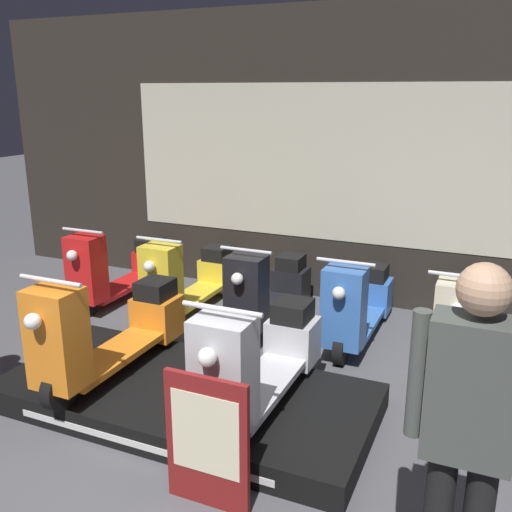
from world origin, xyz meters
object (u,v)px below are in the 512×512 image
object	(u,v)px
scooter_backrow_1	(189,279)
person_right_browsing	(468,423)
scooter_backrow_0	(119,269)
price_sign_board	(207,442)
scooter_display_left	(109,331)
scooter_backrow_3	(358,304)
scooter_display_right	(260,361)
scooter_backrow_2	(268,291)
scooter_backrow_4	(460,319)

from	to	relation	value
scooter_backrow_1	person_right_browsing	size ratio (longest dim) A/B	0.97
scooter_backrow_0	price_sign_board	world-z (taller)	scooter_backrow_0
person_right_browsing	price_sign_board	bearing A→B (deg)	174.02
scooter_display_left	scooter_backrow_3	size ratio (longest dim) A/B	1.00
scooter_backrow_1	scooter_display_left	bearing A→B (deg)	-79.10
scooter_display_right	person_right_browsing	world-z (taller)	person_right_browsing
scooter_backrow_2	person_right_browsing	distance (m)	3.47
scooter_backrow_4	person_right_browsing	distance (m)	2.81
scooter_backrow_0	person_right_browsing	distance (m)	4.80
scooter_display_right	scooter_display_left	bearing A→B (deg)	180.00
scooter_backrow_1	scooter_backrow_2	world-z (taller)	same
scooter_backrow_0	scooter_backrow_2	size ratio (longest dim) A/B	1.00
person_right_browsing	scooter_backrow_2	bearing A→B (deg)	126.74
scooter_display_right	scooter_backrow_4	world-z (taller)	scooter_display_right
scooter_display_right	scooter_backrow_2	distance (m)	1.94
person_right_browsing	scooter_backrow_0	bearing A→B (deg)	144.86
scooter_backrow_2	scooter_backrow_4	distance (m)	1.85
scooter_display_left	scooter_backrow_1	bearing A→B (deg)	100.90
scooter_display_left	price_sign_board	xyz separation A→B (m)	(1.27, -0.79, -0.14)
scooter_display_right	scooter_backrow_2	size ratio (longest dim) A/B	1.00
scooter_backrow_2	scooter_backrow_1	bearing A→B (deg)	180.00
scooter_backrow_1	person_right_browsing	distance (m)	4.08
scooter_backrow_4	scooter_backrow_3	bearing A→B (deg)	180.00
scooter_display_left	scooter_backrow_0	distance (m)	2.22
scooter_backrow_3	price_sign_board	bearing A→B (deg)	-94.96
scooter_display_right	price_sign_board	size ratio (longest dim) A/B	1.97
scooter_backrow_1	person_right_browsing	bearing A→B (deg)	-42.70
scooter_backrow_1	person_right_browsing	xyz separation A→B (m)	(2.97, -2.74, 0.60)
scooter_backrow_3	scooter_backrow_4	distance (m)	0.92
scooter_backrow_2	person_right_browsing	bearing A→B (deg)	-53.26
scooter_backrow_2	scooter_backrow_0	bearing A→B (deg)	180.00
person_right_browsing	price_sign_board	world-z (taller)	person_right_browsing
scooter_backrow_0	scooter_backrow_3	world-z (taller)	same
scooter_display_right	scooter_backrow_1	bearing A→B (deg)	131.59
scooter_backrow_0	scooter_backrow_1	distance (m)	0.92
scooter_backrow_3	person_right_browsing	world-z (taller)	person_right_browsing
scooter_backrow_1	scooter_backrow_3	xyz separation A→B (m)	(1.85, 0.00, 0.00)
scooter_backrow_0	scooter_backrow_4	xyz separation A→B (m)	(3.69, 0.00, 0.00)
scooter_backrow_1	scooter_backrow_3	size ratio (longest dim) A/B	1.00
scooter_backrow_2	scooter_display_left	bearing A→B (deg)	-107.66
scooter_display_right	price_sign_board	xyz separation A→B (m)	(0.02, -0.79, -0.14)
scooter_backrow_1	scooter_backrow_4	size ratio (longest dim) A/B	1.00
scooter_backrow_3	price_sign_board	distance (m)	2.61
scooter_backrow_4	price_sign_board	distance (m)	2.84
scooter_backrow_0	scooter_backrow_3	xyz separation A→B (m)	(2.77, 0.00, 0.00)
scooter_backrow_2	price_sign_board	distance (m)	2.69
scooter_backrow_4	price_sign_board	world-z (taller)	scooter_backrow_4
scooter_backrow_4	person_right_browsing	bearing A→B (deg)	-85.88
scooter_backrow_0	scooter_backrow_3	bearing A→B (deg)	0.00
scooter_backrow_2	scooter_backrow_3	xyz separation A→B (m)	(0.92, 0.00, 0.00)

